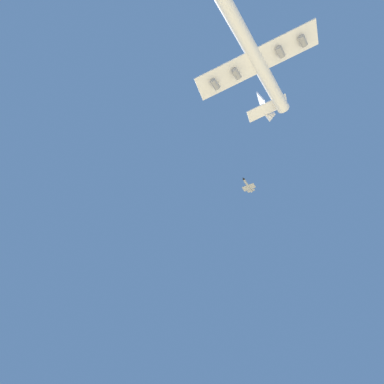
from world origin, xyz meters
The scene contains 2 objects.
carrier_jet centered at (-3.32, 75.22, 149.81)m, with size 76.45×59.62×22.78m.
chase_jet_left_wing centered at (-69.62, 32.16, 143.80)m, with size 15.28×8.50×4.00m.
Camera 1 is at (65.83, 90.46, 4.26)m, focal length 29.20 mm.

